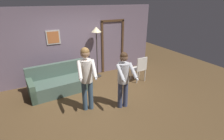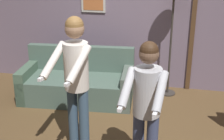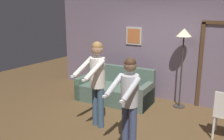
% 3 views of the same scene
% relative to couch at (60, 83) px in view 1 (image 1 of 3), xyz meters
% --- Properties ---
extents(ground_plane, '(12.00, 12.00, 0.00)m').
position_rel_couch_xyz_m(ground_plane, '(0.81, -1.16, -0.28)').
color(ground_plane, brown).
extents(back_wall_assembly, '(6.40, 0.10, 2.60)m').
position_rel_couch_xyz_m(back_wall_assembly, '(0.83, 0.85, 1.02)').
color(back_wall_assembly, slate).
rests_on(back_wall_assembly, ground_plane).
extents(couch, '(1.96, 1.00, 0.87)m').
position_rel_couch_xyz_m(couch, '(0.00, 0.00, 0.00)').
color(couch, '#465B4F').
rests_on(couch, ground_plane).
extents(torchiere_lamp, '(0.35, 0.35, 1.90)m').
position_rel_couch_xyz_m(torchiere_lamp, '(1.53, 0.52, 1.33)').
color(torchiere_lamp, '#332D28').
rests_on(torchiere_lamp, ground_plane).
extents(person_standing_left, '(0.53, 0.69, 1.74)m').
position_rel_couch_xyz_m(person_standing_left, '(0.46, -1.39, 0.78)').
color(person_standing_left, '#374E65').
rests_on(person_standing_left, ground_plane).
extents(person_standing_right, '(0.48, 0.64, 1.59)m').
position_rel_couch_xyz_m(person_standing_right, '(1.36, -1.72, 0.67)').
color(person_standing_right, '#3B4465').
rests_on(person_standing_right, ground_plane).
extents(dining_chair_distant, '(0.44, 0.44, 0.93)m').
position_rel_couch_xyz_m(dining_chair_distant, '(2.73, -0.56, 0.25)').
color(dining_chair_distant, silver).
rests_on(dining_chair_distant, ground_plane).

